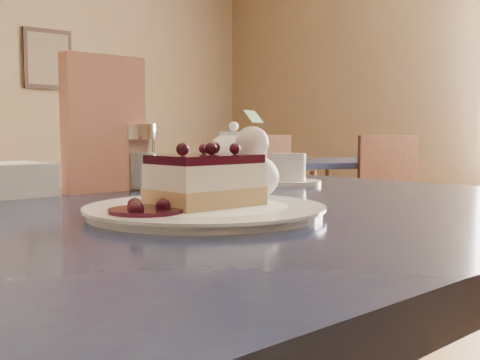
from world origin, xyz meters
TOP-DOWN VIEW (x-y plane):
  - main_table at (0.05, 0.19)m, footprint 1.37×0.95m
  - dessert_plate at (0.05, 0.14)m, footprint 0.30×0.30m
  - cheesecake_slice at (0.05, 0.14)m, footprint 0.14×0.10m
  - whipped_cream at (0.15, 0.15)m, footprint 0.08×0.08m
  - berry_sauce at (-0.04, 0.13)m, footprint 0.09×0.09m
  - tea_set at (0.45, 0.53)m, footprint 0.19×0.29m
  - menu_card at (0.10, 0.50)m, footprint 0.16×0.04m
  - sugar_shaker at (0.17, 0.50)m, footprint 0.07×0.07m
  - napkin_stack at (-0.07, 0.54)m, footprint 0.14×0.14m
  - bg_table_far_right at (2.68, 2.36)m, footprint 1.22×1.79m

SIDE VIEW (x-z plane):
  - bg_table_far_right at x=2.68m, z-range -0.53..0.66m
  - main_table at x=0.05m, z-range 0.33..1.15m
  - dessert_plate at x=0.05m, z-range 0.82..0.84m
  - berry_sauce at x=-0.04m, z-range 0.84..0.84m
  - napkin_stack at x=-0.07m, z-range 0.82..0.88m
  - whipped_cream at x=0.15m, z-range 0.84..0.90m
  - cheesecake_slice at x=0.05m, z-range 0.84..0.90m
  - tea_set at x=0.45m, z-range 0.81..0.93m
  - sugar_shaker at x=0.17m, z-range 0.83..0.95m
  - menu_card at x=0.10m, z-range 0.82..1.07m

